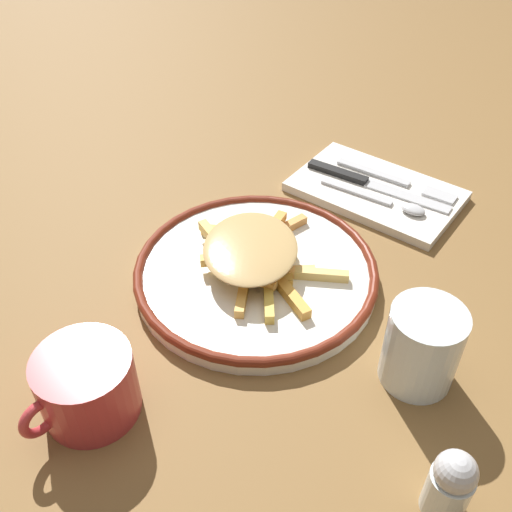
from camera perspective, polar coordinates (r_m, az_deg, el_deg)
name	(u,v)px	position (r m, az deg, el deg)	size (l,w,h in m)	color
ground_plane	(256,279)	(0.70, 0.00, -2.26)	(2.60, 2.60, 0.00)	brown
plate	(256,272)	(0.69, 0.00, -1.55)	(0.29, 0.29, 0.02)	white
fries_heap	(256,254)	(0.68, -0.02, 0.15)	(0.19, 0.19, 0.03)	gold
napkin	(376,191)	(0.84, 11.53, 6.18)	(0.14, 0.22, 0.01)	silver
fork	(395,180)	(0.86, 13.35, 7.16)	(0.04, 0.18, 0.01)	silver
knife	(364,181)	(0.84, 10.44, 7.12)	(0.05, 0.21, 0.01)	black
spoon	(390,202)	(0.81, 12.82, 5.12)	(0.04, 0.15, 0.01)	silver
water_glass	(423,345)	(0.59, 15.90, -8.30)	(0.07, 0.07, 0.09)	silver
coffee_mug	(83,383)	(0.58, -16.38, -11.75)	(0.12, 0.09, 0.07)	#B9363A
salt_shaker	(450,484)	(0.52, 18.31, -20.27)	(0.04, 0.04, 0.07)	silver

